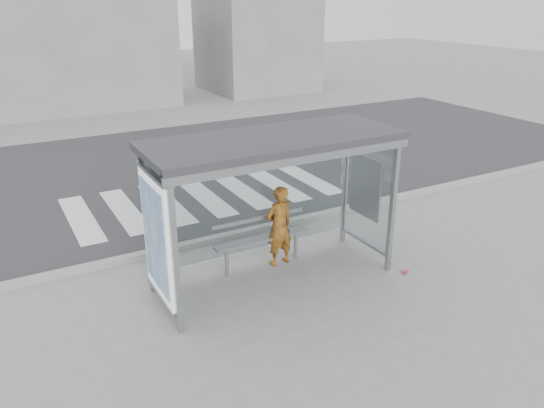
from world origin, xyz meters
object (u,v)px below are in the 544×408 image
at_px(bench, 262,239).
at_px(bus_shelter, 253,177).
at_px(soda_can, 405,272).
at_px(person, 279,226).

bearing_deg(bench, bus_shelter, -130.65).
distance_m(bench, soda_can, 2.68).
height_order(person, bench, person).
bearing_deg(soda_can, bench, 144.93).
relative_size(person, bench, 0.83).
bearing_deg(bench, soda_can, -35.07).
relative_size(person, soda_can, 11.74).
bearing_deg(bus_shelter, bench, 49.35).
distance_m(bus_shelter, soda_can, 3.38).
height_order(bench, soda_can, bench).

